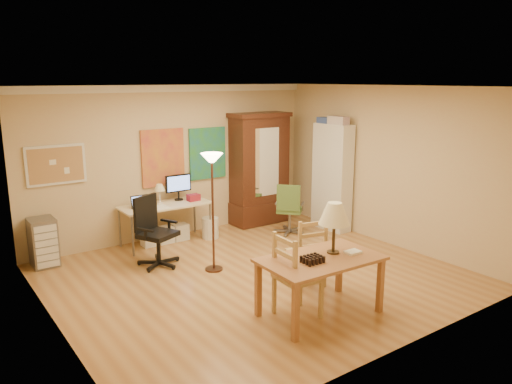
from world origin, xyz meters
TOP-DOWN VIEW (x-y plane):
  - floor at (0.00, 0.00)m, footprint 5.50×5.50m
  - crown_molding at (0.00, 2.46)m, footprint 5.50×0.08m
  - corkboard at (-2.05, 2.47)m, footprint 0.90×0.04m
  - art_panel_left at (-0.25, 2.47)m, footprint 0.80×0.04m
  - art_panel_right at (0.65, 2.47)m, footprint 0.75×0.04m
  - dining_table at (0.03, -1.39)m, footprint 1.47×0.92m
  - ladder_chair_back at (0.40, -0.65)m, footprint 0.54×0.52m
  - ladder_chair_left at (-0.34, -1.28)m, footprint 0.49×0.51m
  - torchiere_lamp at (-0.37, 0.57)m, footprint 0.32×0.32m
  - computer_desk at (-0.38, 2.15)m, footprint 1.53×0.67m
  - office_chair_black at (-0.98, 1.25)m, footprint 0.66×0.66m
  - office_chair_green at (1.69, 1.32)m, footprint 0.61×0.61m
  - drawer_cart at (-2.39, 2.23)m, footprint 0.37×0.45m
  - armoire at (1.67, 2.24)m, footprint 1.18×0.56m
  - bookshelf at (2.55, 1.12)m, footprint 0.30×0.80m
  - wastebin at (0.36, 1.94)m, footprint 0.30×0.30m

SIDE VIEW (x-z plane):
  - floor at x=0.00m, z-range 0.00..0.00m
  - wastebin at x=0.36m, z-range 0.00..0.38m
  - office_chair_green at x=1.69m, z-range -0.22..0.73m
  - office_chair_black at x=-0.98m, z-range -0.25..0.83m
  - drawer_cart at x=-2.39m, z-range 0.00..0.74m
  - computer_desk at x=-0.38m, z-range -0.15..1.00m
  - ladder_chair_back at x=0.40m, z-range -0.03..0.94m
  - ladder_chair_left at x=-0.34m, z-range -0.03..1.00m
  - dining_table at x=0.03m, z-range 0.18..1.53m
  - armoire at x=1.67m, z-range -0.14..2.03m
  - bookshelf at x=2.55m, z-range 0.00..1.99m
  - torchiere_lamp at x=-0.37m, z-range 0.53..2.30m
  - art_panel_left at x=-0.25m, z-range 0.95..1.95m
  - art_panel_right at x=0.65m, z-range 0.98..1.92m
  - corkboard at x=-2.05m, z-range 1.19..1.81m
  - crown_molding at x=0.00m, z-range 2.58..2.70m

